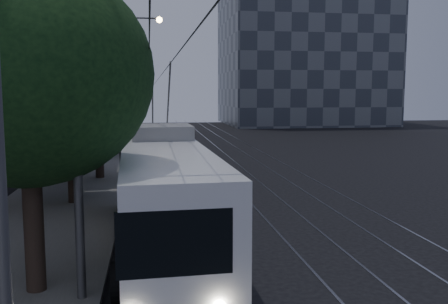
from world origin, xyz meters
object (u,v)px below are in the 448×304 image
at_px(car_white_b, 167,148).
at_px(car_white_c, 149,138).
at_px(car_white_d, 160,133).
at_px(pickup_silver, 173,166).
at_px(car_white_a, 150,160).
at_px(trolleybus, 165,195).
at_px(streetlamp_far, 136,70).
at_px(streetlamp_near, 93,4).

xyz_separation_m(car_white_b, car_white_c, (-1.24, 8.16, -0.04)).
bearing_deg(car_white_d, pickup_silver, -101.70).
height_order(car_white_a, car_white_c, car_white_c).
relative_size(trolleybus, streetlamp_far, 1.14).
relative_size(trolleybus, car_white_c, 2.68).
distance_m(trolleybus, car_white_d, 34.17).
relative_size(car_white_d, streetlamp_near, 0.35).
bearing_deg(car_white_c, streetlamp_far, -100.89).
bearing_deg(car_white_d, car_white_c, -112.74).
xyz_separation_m(car_white_b, streetlamp_near, (-2.29, -23.87, 5.70)).
bearing_deg(car_white_c, pickup_silver, -87.83).
bearing_deg(car_white_a, car_white_b, 93.51).
bearing_deg(streetlamp_far, streetlamp_near, -90.45).
relative_size(car_white_a, streetlamp_far, 0.40).
height_order(pickup_silver, car_white_c, pickup_silver).
bearing_deg(streetlamp_far, car_white_a, -83.90).
bearing_deg(car_white_d, car_white_b, -101.48).
relative_size(streetlamp_near, streetlamp_far, 1.04).
bearing_deg(car_white_b, streetlamp_far, 110.12).
height_order(car_white_c, car_white_d, car_white_c).
bearing_deg(trolleybus, car_white_d, 86.77).
distance_m(trolleybus, streetlamp_near, 6.29).
bearing_deg(car_white_c, trolleybus, -90.89).
height_order(car_white_b, streetlamp_far, streetlamp_far).
xyz_separation_m(car_white_a, streetlamp_far, (-0.93, 8.67, 5.52)).
distance_m(car_white_a, car_white_c, 13.98).
relative_size(car_white_c, streetlamp_near, 0.41).
height_order(car_white_a, streetlamp_near, streetlamp_near).
distance_m(car_white_b, car_white_c, 8.25).
relative_size(car_white_a, car_white_c, 0.94).
distance_m(trolleybus, streetlamp_far, 23.50).
xyz_separation_m(car_white_d, streetlamp_far, (-1.95, -11.15, 5.58)).
distance_m(car_white_c, streetlamp_near, 32.55).
height_order(car_white_a, car_white_b, car_white_b).
bearing_deg(trolleybus, car_white_b, 85.67).
xyz_separation_m(trolleybus, streetlamp_far, (-1.32, 23.01, 4.61)).
bearing_deg(pickup_silver, car_white_b, 93.40).
relative_size(pickup_silver, car_white_a, 1.49).
xyz_separation_m(car_white_c, streetlamp_near, (-1.05, -32.02, 5.74)).
xyz_separation_m(pickup_silver, car_white_c, (-1.24, 17.58, -0.13)).
relative_size(trolleybus, car_white_a, 2.86).
distance_m(trolleybus, car_white_b, 20.19).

